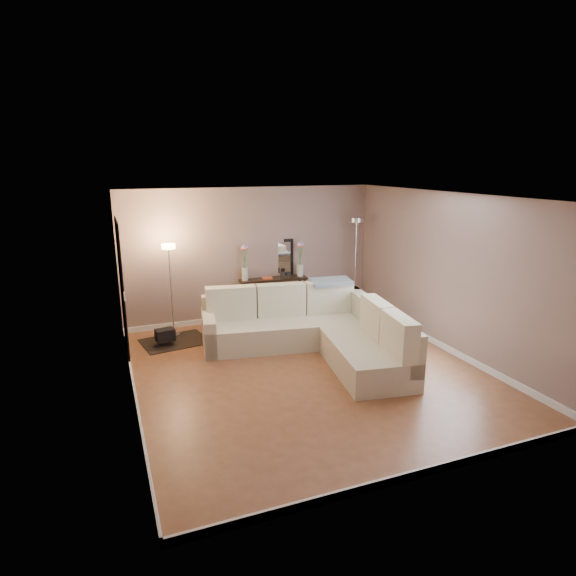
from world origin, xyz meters
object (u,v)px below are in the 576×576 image
object	(u,v)px
sectional_sofa	(314,330)
floor_lamp_unlit	(356,246)
floor_lamp_lit	(170,272)
console_table	(269,296)

from	to	relation	value
sectional_sofa	floor_lamp_unlit	bearing A→B (deg)	45.10
floor_lamp_lit	floor_lamp_unlit	size ratio (longest dim) A/B	0.85
sectional_sofa	console_table	size ratio (longest dim) A/B	2.31
sectional_sofa	console_table	bearing A→B (deg)	93.55
floor_lamp_unlit	floor_lamp_lit	bearing A→B (deg)	-178.78
sectional_sofa	floor_lamp_lit	xyz separation A→B (m)	(-2.07, 1.60, 0.81)
sectional_sofa	floor_lamp_unlit	xyz separation A→B (m)	(1.67, 1.68, 1.02)
console_table	floor_lamp_unlit	xyz separation A→B (m)	(1.79, -0.24, 0.93)
sectional_sofa	console_table	world-z (taller)	sectional_sofa
console_table	floor_lamp_unlit	world-z (taller)	floor_lamp_unlit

